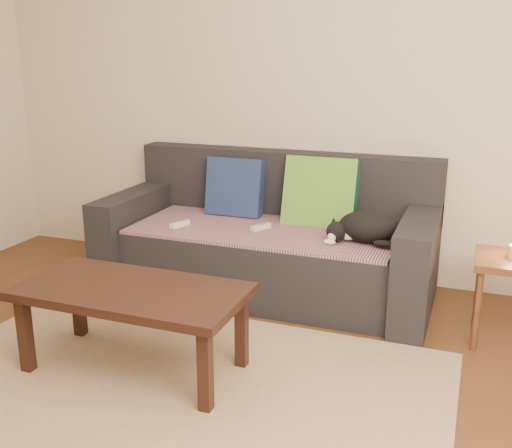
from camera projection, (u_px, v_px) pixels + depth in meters
name	position (u px, v px, depth m)	size (l,w,h in m)	color
ground	(147.00, 417.00, 2.58)	(4.50, 4.50, 0.00)	brown
back_wall	(291.00, 85.00, 4.01)	(4.50, 0.04, 2.60)	beige
sofa	(269.00, 244.00, 3.90)	(2.10, 0.94, 0.87)	#232328
throw_blanket	(264.00, 230.00, 3.79)	(1.66, 0.74, 0.02)	#3B2443
cushion_navy	(235.00, 187.00, 4.07)	(0.39, 0.10, 0.39)	#12254D
cushion_green	(320.00, 194.00, 3.87)	(0.47, 0.12, 0.47)	#0D5536
cat	(366.00, 227.00, 3.50)	(0.44, 0.33, 0.19)	black
wii_remote_a	(180.00, 224.00, 3.83)	(0.15, 0.04, 0.03)	white
wii_remote_b	(261.00, 227.00, 3.76)	(0.15, 0.04, 0.03)	white
side_table	(512.00, 273.00, 3.14)	(0.38, 0.38, 0.48)	brown
rug	(164.00, 398.00, 2.71)	(2.50, 1.80, 0.01)	tan
coffee_table	(132.00, 298.00, 2.86)	(1.09, 0.55, 0.44)	black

